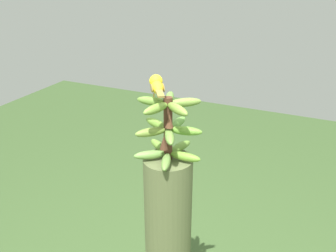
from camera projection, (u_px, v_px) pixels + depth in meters
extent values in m
cylinder|color=#4C2D1E|center=(168.00, 129.00, 1.68)|extent=(0.04, 0.04, 0.30)
ellipsoid|color=olive|center=(159.00, 146.00, 1.80)|extent=(0.12, 0.14, 0.04)
ellipsoid|color=#6E9C46|center=(150.00, 155.00, 1.72)|extent=(0.12, 0.14, 0.04)
ellipsoid|color=olive|center=(166.00, 162.00, 1.66)|extent=(0.15, 0.09, 0.04)
ellipsoid|color=olive|center=(185.00, 157.00, 1.70)|extent=(0.04, 0.15, 0.04)
ellipsoid|color=olive|center=(180.00, 147.00, 1.79)|extent=(0.15, 0.08, 0.04)
ellipsoid|color=#669C33|center=(186.00, 131.00, 1.67)|extent=(0.07, 0.15, 0.04)
ellipsoid|color=#669D42|center=(177.00, 123.00, 1.75)|extent=(0.15, 0.06, 0.04)
ellipsoid|color=olive|center=(157.00, 124.00, 1.74)|extent=(0.10, 0.15, 0.04)
ellipsoid|color=olive|center=(151.00, 132.00, 1.66)|extent=(0.14, 0.13, 0.04)
ellipsoid|color=olive|center=(170.00, 137.00, 1.61)|extent=(0.15, 0.11, 0.04)
ellipsoid|color=olive|center=(152.00, 101.00, 1.66)|extent=(0.04, 0.15, 0.04)
ellipsoid|color=olive|center=(156.00, 108.00, 1.58)|extent=(0.15, 0.08, 0.04)
ellipsoid|color=olive|center=(177.00, 109.00, 1.58)|extent=(0.12, 0.15, 0.04)
ellipsoid|color=olive|center=(185.00, 102.00, 1.65)|extent=(0.12, 0.14, 0.04)
ellipsoid|color=olive|center=(169.00, 98.00, 1.70)|extent=(0.15, 0.09, 0.04)
cone|color=brown|center=(169.00, 121.00, 1.62)|extent=(0.04, 0.04, 0.06)
cone|color=#4C2D1E|center=(164.00, 143.00, 1.66)|extent=(0.04, 0.04, 0.06)
cylinder|color=#C68933|center=(161.00, 95.00, 1.63)|extent=(0.01, 0.01, 0.02)
cylinder|color=#C68933|center=(154.00, 95.00, 1.62)|extent=(0.00, 0.01, 0.02)
ellipsoid|color=yellow|center=(157.00, 87.00, 1.61)|extent=(0.12, 0.10, 0.05)
ellipsoid|color=olive|center=(163.00, 88.00, 1.61)|extent=(0.07, 0.05, 0.03)
ellipsoid|color=olive|center=(152.00, 88.00, 1.60)|extent=(0.07, 0.05, 0.03)
cube|color=olive|center=(160.00, 94.00, 1.53)|extent=(0.08, 0.07, 0.01)
sphere|color=yellow|center=(156.00, 81.00, 1.65)|extent=(0.06, 0.06, 0.06)
sphere|color=black|center=(151.00, 80.00, 1.65)|extent=(0.01, 0.01, 0.01)
cone|color=orange|center=(155.00, 79.00, 1.68)|extent=(0.04, 0.03, 0.02)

